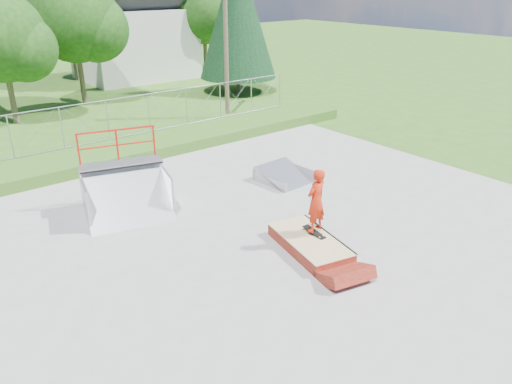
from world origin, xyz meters
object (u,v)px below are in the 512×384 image
grind_box (310,244)px  quarter_pipe (125,178)px  skater (316,203)px  flat_bank_ramp (285,175)px

grind_box → quarter_pipe: (-3.00, 5.27, 1.11)m
quarter_pipe → skater: bearing=-42.4°
flat_bank_ramp → skater: size_ratio=0.99×
quarter_pipe → skater: (3.28, -5.17, 0.05)m
flat_bank_ramp → grind_box: bearing=-127.8°
quarter_pipe → flat_bank_ramp: (5.94, -0.95, -1.05)m
skater → quarter_pipe: bearing=-65.5°
grind_box → quarter_pipe: bearing=132.3°
flat_bank_ramp → skater: bearing=-125.8°
grind_box → flat_bank_ramp: flat_bank_ramp is taller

